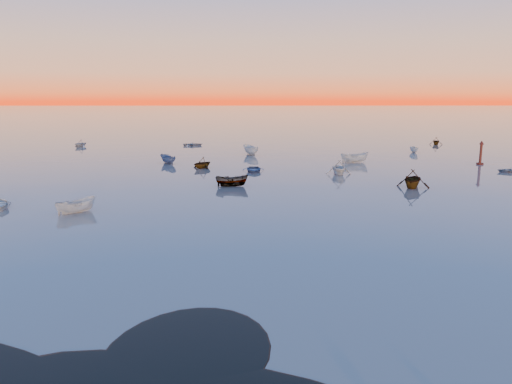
{
  "coord_description": "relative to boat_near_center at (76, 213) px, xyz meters",
  "views": [
    {
      "loc": [
        1.25,
        -17.43,
        9.97
      ],
      "look_at": [
        1.69,
        28.0,
        0.97
      ],
      "focal_mm": 35.0,
      "sensor_mm": 36.0,
      "label": 1
    }
  ],
  "objects": [
    {
      "name": "ground",
      "position": [
        13.68,
        76.0,
        0.0
      ],
      "size": [
        600.0,
        600.0,
        0.0
      ],
      "primitive_type": "plane",
      "color": "#665B55",
      "rests_on": "ground"
    },
    {
      "name": "mud_lobes",
      "position": [
        13.68,
        -25.0,
        0.01
      ],
      "size": [
        140.0,
        6.0,
        0.07
      ],
      "primitive_type": null,
      "color": "black",
      "rests_on": "ground"
    },
    {
      "name": "moored_fleet",
      "position": [
        13.68,
        29.0,
        0.0
      ],
      "size": [
        124.0,
        58.0,
        1.2
      ],
      "primitive_type": null,
      "color": "white",
      "rests_on": "ground"
    },
    {
      "name": "boat_near_center",
      "position": [
        0.0,
        0.0,
        0.0
      ],
      "size": [
        3.42,
        3.66,
        1.22
      ],
      "primitive_type": "imported",
      "rotation": [
        0.0,
        0.0,
        2.27
      ],
      "color": "white",
      "rests_on": "ground"
    },
    {
      "name": "boat_near_right",
      "position": [
        25.91,
        20.26,
        0.0
      ],
      "size": [
        4.06,
        1.97,
        1.39
      ],
      "primitive_type": "imported",
      "rotation": [
        0.0,
        0.0,
        3.19
      ],
      "color": "white",
      "rests_on": "ground"
    },
    {
      "name": "channel_marker",
      "position": [
        47.6,
        28.85,
        1.39
      ],
      "size": [
        0.99,
        0.99,
        3.52
      ],
      "color": "#40140D",
      "rests_on": "ground"
    }
  ]
}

